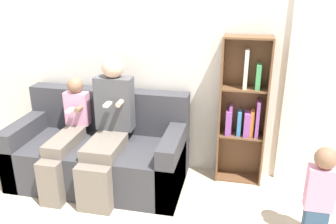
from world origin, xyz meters
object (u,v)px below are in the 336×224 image
Objects in this scene: child_seated at (65,138)px; couch at (101,153)px; toddler_standing at (320,192)px; adult_seated at (108,126)px; bookshelf at (243,111)px.

couch is at bearing 32.79° from child_seated.
couch is 2.10m from toddler_standing.
toddler_standing is (1.89, -0.39, -0.24)m from adult_seated.
child_seated is 1.29× the size of toddler_standing.
adult_seated is (0.15, -0.11, 0.36)m from couch.
bookshelf reaches higher than child_seated.
child_seated is 2.34m from toddler_standing.
bookshelf reaches higher than couch.
adult_seated is 1.94m from toddler_standing.
bookshelf is at bearing 13.53° from couch.
child_seated is 1.78m from bookshelf.
bookshelf reaches higher than adult_seated.
toddler_standing is 1.09m from bookshelf.
child_seated is at bearing -170.97° from adult_seated.
couch is 1.15× the size of bookshelf.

